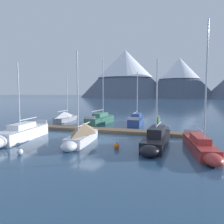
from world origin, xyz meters
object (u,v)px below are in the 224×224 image
at_px(sailboat_second_berth, 19,134).
at_px(sailboat_mid_dock_port, 102,119).
at_px(mooring_buoy_channel_marker, 20,152).
at_px(person_on_dock, 158,123).
at_px(sailboat_nearest_berth, 66,117).
at_px(sailboat_outer_slip, 156,139).
at_px(sailboat_mid_dock_starboard, 82,134).
at_px(sailboat_end_of_dock, 201,146).
at_px(mooring_buoy_inner_mooring, 116,146).
at_px(sailboat_far_berth, 137,120).

relative_size(sailboat_second_berth, sailboat_mid_dock_port, 0.87).
height_order(sailboat_second_berth, mooring_buoy_channel_marker, sailboat_second_berth).
distance_m(person_on_dock, mooring_buoy_channel_marker, 13.11).
relative_size(sailboat_nearest_berth, sailboat_outer_slip, 0.99).
bearing_deg(sailboat_mid_dock_port, sailboat_outer_slip, -47.03).
bearing_deg(sailboat_nearest_berth, sailboat_second_berth, -74.01).
height_order(sailboat_mid_dock_starboard, sailboat_end_of_dock, sailboat_end_of_dock).
height_order(sailboat_nearest_berth, sailboat_mid_dock_starboard, sailboat_mid_dock_starboard).
xyz_separation_m(sailboat_mid_dock_port, sailboat_end_of_dock, (12.82, -10.89, -0.11)).
relative_size(person_on_dock, mooring_buoy_inner_mooring, 3.22).
bearing_deg(mooring_buoy_channel_marker, sailboat_second_berth, 135.76).
bearing_deg(sailboat_far_berth, sailboat_mid_dock_port, -169.06).
distance_m(sailboat_second_berth, mooring_buoy_inner_mooring, 9.05).
bearing_deg(sailboat_mid_dock_port, sailboat_far_berth, 10.94).
bearing_deg(mooring_buoy_channel_marker, sailboat_end_of_dock, 24.06).
relative_size(sailboat_second_berth, person_on_dock, 4.59).
distance_m(mooring_buoy_channel_marker, mooring_buoy_inner_mooring, 6.91).
bearing_deg(sailboat_second_berth, person_on_dock, 33.56).
height_order(sailboat_far_berth, mooring_buoy_channel_marker, sailboat_far_berth).
relative_size(sailboat_nearest_berth, sailboat_mid_dock_port, 0.80).
relative_size(sailboat_mid_dock_port, mooring_buoy_channel_marker, 17.91).
height_order(sailboat_nearest_berth, sailboat_mid_dock_port, sailboat_mid_dock_port).
height_order(sailboat_end_of_dock, mooring_buoy_channel_marker, sailboat_end_of_dock).
bearing_deg(sailboat_outer_slip, person_on_dock, 98.24).
bearing_deg(sailboat_nearest_berth, mooring_buoy_inner_mooring, -43.38).
relative_size(sailboat_far_berth, person_on_dock, 4.32).
distance_m(sailboat_nearest_berth, mooring_buoy_channel_marker, 17.46).
distance_m(sailboat_end_of_dock, mooring_buoy_inner_mooring, 6.11).
xyz_separation_m(sailboat_end_of_dock, person_on_dock, (-3.98, 5.43, 0.74)).
relative_size(sailboat_mid_dock_starboard, mooring_buoy_inner_mooring, 14.34).
bearing_deg(sailboat_mid_dock_starboard, mooring_buoy_channel_marker, -116.94).
xyz_separation_m(sailboat_nearest_berth, sailboat_end_of_dock, (18.63, -10.79, -0.19)).
bearing_deg(mooring_buoy_channel_marker, sailboat_far_berth, 77.88).
distance_m(sailboat_mid_dock_starboard, person_on_dock, 8.12).
height_order(sailboat_mid_dock_starboard, sailboat_far_berth, sailboat_mid_dock_starboard).
xyz_separation_m(sailboat_mid_dock_port, sailboat_far_berth, (4.86, 0.94, -0.01)).
bearing_deg(mooring_buoy_channel_marker, mooring_buoy_inner_mooring, 35.64).
distance_m(sailboat_mid_dock_port, sailboat_outer_slip, 13.98).
xyz_separation_m(sailboat_second_berth, sailboat_outer_slip, (11.71, 2.54, -0.05)).
bearing_deg(sailboat_mid_dock_starboard, sailboat_far_berth, 83.77).
distance_m(sailboat_mid_dock_starboard, sailboat_end_of_dock, 9.35).
distance_m(sailboat_second_berth, sailboat_far_berth, 15.41).
xyz_separation_m(sailboat_mid_dock_port, mooring_buoy_channel_marker, (1.21, -16.07, -0.42)).
distance_m(sailboat_mid_dock_port, sailboat_mid_dock_starboard, 12.08).
distance_m(sailboat_second_berth, sailboat_outer_slip, 11.98).
xyz_separation_m(sailboat_outer_slip, sailboat_end_of_dock, (3.29, -0.66, -0.07)).
distance_m(sailboat_mid_dock_port, mooring_buoy_inner_mooring, 13.85).
xyz_separation_m(sailboat_nearest_berth, mooring_buoy_inner_mooring, (12.64, -11.95, -0.49)).
relative_size(sailboat_far_berth, sailboat_outer_slip, 1.01).
distance_m(sailboat_far_berth, sailboat_outer_slip, 12.10).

